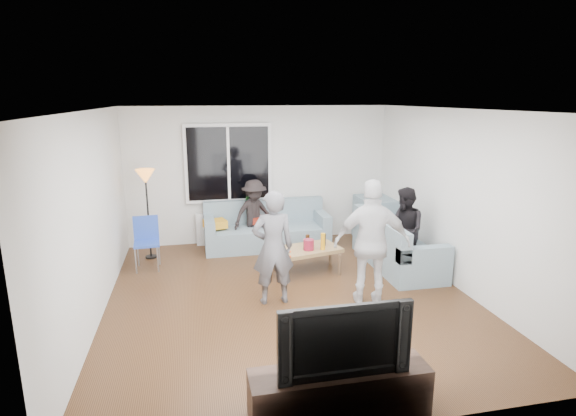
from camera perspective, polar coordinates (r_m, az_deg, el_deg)
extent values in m
cube|color=#56351C|center=(6.63, 0.23, -11.14)|extent=(5.00, 5.50, 0.04)
cube|color=white|center=(6.02, 0.25, 12.33)|extent=(5.00, 5.50, 0.04)
cube|color=silver|center=(8.86, -3.54, 4.16)|extent=(5.00, 0.04, 2.60)
cube|color=silver|center=(3.66, 9.55, -10.03)|extent=(5.00, 0.04, 2.60)
cube|color=silver|center=(6.19, -23.23, -1.12)|extent=(0.04, 5.50, 2.60)
cube|color=silver|center=(7.15, 20.41, 1.00)|extent=(0.04, 5.50, 2.60)
cube|color=white|center=(8.68, -7.43, 5.54)|extent=(1.62, 0.06, 1.47)
cube|color=black|center=(8.64, -7.40, 5.50)|extent=(1.50, 0.02, 1.35)
cube|color=white|center=(8.63, -7.40, 5.49)|extent=(0.05, 0.03, 1.35)
cube|color=silver|center=(8.90, -7.16, -2.42)|extent=(1.30, 0.12, 0.62)
imported|color=#2F6F2C|center=(8.78, -5.28, 0.59)|extent=(0.22, 0.20, 0.33)
imported|color=silver|center=(8.75, -9.60, -0.14)|extent=(0.17, 0.17, 0.16)
cube|color=gray|center=(9.20, 11.36, -1.31)|extent=(0.85, 0.85, 0.85)
cube|color=orange|center=(8.44, -9.04, -1.97)|extent=(0.45, 0.40, 0.14)
cube|color=maroon|center=(8.60, -3.25, -1.52)|extent=(0.46, 0.44, 0.13)
cube|color=#9B7E4B|center=(7.44, 2.15, -6.47)|extent=(1.21, 0.84, 0.40)
cylinder|color=maroon|center=(7.27, 2.59, -4.58)|extent=(0.17, 0.17, 0.17)
imported|color=#55555A|center=(6.18, -1.88, -4.96)|extent=(0.58, 0.39, 1.57)
imported|color=silver|center=(6.21, 10.40, -4.35)|extent=(1.08, 0.64, 1.73)
imported|color=black|center=(7.58, 14.32, -2.66)|extent=(0.53, 0.68, 1.37)
imported|color=black|center=(8.52, -4.21, -0.76)|extent=(0.94, 0.73, 1.29)
cube|color=#34221A|center=(4.39, 6.41, -21.79)|extent=(1.60, 0.40, 0.44)
imported|color=black|center=(4.09, 6.62, -15.46)|extent=(1.16, 0.15, 0.67)
cylinder|color=black|center=(7.50, 4.48, -3.91)|extent=(0.07, 0.07, 0.20)
cylinder|color=orange|center=(7.29, 4.36, -4.17)|extent=(0.07, 0.07, 0.27)
cylinder|color=#321C0B|center=(7.46, 2.44, -4.03)|extent=(0.07, 0.07, 0.19)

